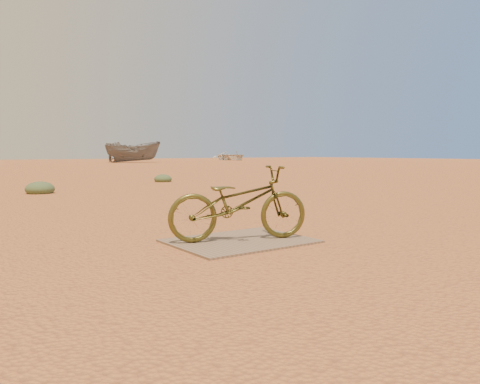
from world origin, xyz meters
TOP-DOWN VIEW (x-y plane):
  - ground at (0.00, 0.00)m, footprint 120.00×120.00m
  - plywood_board at (0.45, 0.20)m, footprint 1.44×1.10m
  - bicycle at (0.44, 0.22)m, footprint 1.61×0.99m
  - boat_mid_right at (14.32, 36.65)m, footprint 5.32×2.95m
  - boat_far_right at (28.49, 41.54)m, footprint 4.20×5.46m
  - kale_a at (0.05, 7.74)m, footprint 0.65×0.65m
  - kale_b at (4.26, 9.91)m, footprint 0.57×0.57m

SIDE VIEW (x-z plane):
  - ground at x=0.00m, z-range 0.00..0.00m
  - kale_a at x=0.05m, z-range -0.18..0.18m
  - kale_b at x=4.26m, z-range -0.16..0.16m
  - plywood_board at x=0.45m, z-range 0.00..0.02m
  - bicycle at x=0.44m, z-range 0.02..0.82m
  - boat_far_right at x=28.49m, z-range 0.00..1.05m
  - boat_mid_right at x=14.32m, z-range 0.00..1.95m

